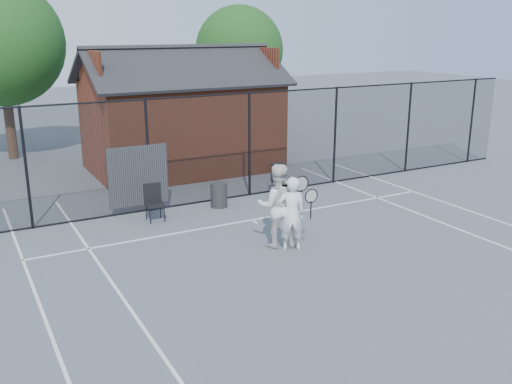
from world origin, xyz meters
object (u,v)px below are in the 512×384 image
player_back (277,206)px  chair_right (280,180)px  clubhouse (182,123)px  player_front (292,214)px  waste_bin (219,195)px  chair_left (155,204)px

player_back → chair_right: 4.05m
clubhouse → player_front: 8.24m
player_back → chair_right: player_back is taller
player_back → waste_bin: size_ratio=2.82×
waste_bin → player_back: bearing=-91.4°
player_front → chair_left: player_front is taller
clubhouse → chair_right: 4.73m
player_front → clubhouse: bearing=85.3°
player_back → waste_bin: player_back is taller
chair_left → waste_bin: bearing=12.7°
player_front → chair_right: size_ratio=1.83×
chair_right → waste_bin: (-2.04, -0.17, -0.12)m
player_back → waste_bin: bearing=88.6°
chair_right → waste_bin: size_ratio=1.36×
player_front → waste_bin: bearing=91.2°
chair_left → chair_right: (3.96, 0.50, -0.01)m
player_front → player_back: 0.41m
clubhouse → player_front: (-0.67, -8.18, -0.77)m
chair_right → clubhouse: bearing=118.3°
player_back → chair_right: bearing=58.3°
player_back → clubhouse: bearing=84.0°
player_front → player_back: (-0.15, 0.36, 0.11)m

